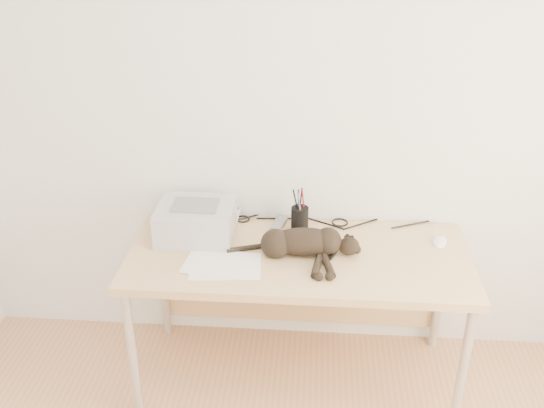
# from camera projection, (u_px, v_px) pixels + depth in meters

# --- Properties ---
(wall_back) EXTENTS (3.50, 0.00, 3.50)m
(wall_back) POSITION_uv_depth(u_px,v_px,m) (304.00, 115.00, 2.90)
(wall_back) COLOR white
(wall_back) RESTS_ON floor
(desk) EXTENTS (1.60, 0.70, 0.74)m
(desk) POSITION_uv_depth(u_px,v_px,m) (299.00, 268.00, 2.97)
(desk) COLOR tan
(desk) RESTS_ON floor
(printer) EXTENTS (0.37, 0.31, 0.17)m
(printer) POSITION_uv_depth(u_px,v_px,m) (196.00, 221.00, 2.95)
(printer) COLOR #B8B8BD
(printer) RESTS_ON desk
(papers) EXTENTS (0.37, 0.28, 0.01)m
(papers) POSITION_uv_depth(u_px,v_px,m) (223.00, 265.00, 2.74)
(papers) COLOR white
(papers) RESTS_ON desk
(cat) EXTENTS (0.63, 0.29, 0.14)m
(cat) POSITION_uv_depth(u_px,v_px,m) (300.00, 244.00, 2.80)
(cat) COLOR black
(cat) RESTS_ON desk
(mug) EXTENTS (0.12, 0.12, 0.08)m
(mug) POSITION_uv_depth(u_px,v_px,m) (232.00, 215.00, 3.09)
(mug) COLOR white
(mug) RESTS_ON desk
(pen_cup) EXTENTS (0.09, 0.09, 0.22)m
(pen_cup) POSITION_uv_depth(u_px,v_px,m) (300.00, 218.00, 3.02)
(pen_cup) COLOR black
(pen_cup) RESTS_ON desk
(remote_grey) EXTENTS (0.09, 0.20, 0.02)m
(remote_grey) POSITION_uv_depth(u_px,v_px,m) (278.00, 225.00, 3.06)
(remote_grey) COLOR slate
(remote_grey) RESTS_ON desk
(remote_black) EXTENTS (0.11, 0.18, 0.02)m
(remote_black) POSITION_uv_depth(u_px,v_px,m) (333.00, 249.00, 2.85)
(remote_black) COLOR black
(remote_black) RESTS_ON desk
(mouse) EXTENTS (0.10, 0.13, 0.04)m
(mouse) POSITION_uv_depth(u_px,v_px,m) (440.00, 240.00, 2.91)
(mouse) COLOR white
(mouse) RESTS_ON desk
(cable_tangle) EXTENTS (1.36, 0.09, 0.01)m
(cable_tangle) POSITION_uv_depth(u_px,v_px,m) (301.00, 221.00, 3.11)
(cable_tangle) COLOR black
(cable_tangle) RESTS_ON desk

